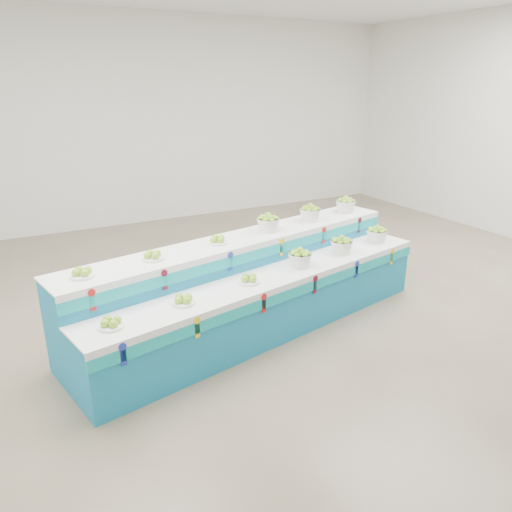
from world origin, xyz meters
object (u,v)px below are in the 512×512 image
display_stand (256,285)px  basket_lower_left (300,258)px  basket_upper_right (346,205)px  plate_upper_mid (153,255)px

display_stand → basket_lower_left: 0.60m
display_stand → basket_upper_right: 1.99m
display_stand → plate_upper_mid: plate_upper_mid is taller
display_stand → basket_upper_right: bearing=8.5°
plate_upper_mid → basket_lower_left: bearing=-7.6°
plate_upper_mid → display_stand: bearing=-1.8°
plate_upper_mid → basket_upper_right: size_ratio=0.84×
basket_lower_left → display_stand: bearing=158.8°
basket_lower_left → plate_upper_mid: size_ratio=1.19×
display_stand → plate_upper_mid: 1.31m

